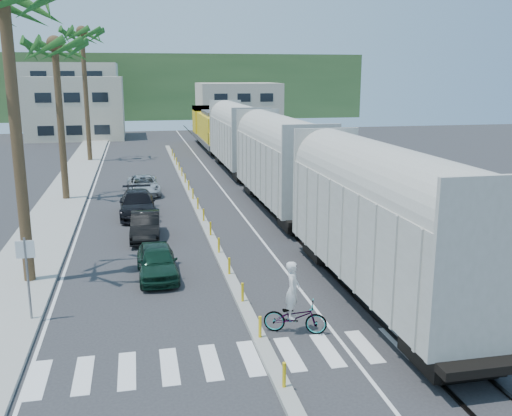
{
  "coord_description": "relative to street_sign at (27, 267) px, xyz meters",
  "views": [
    {
      "loc": [
        -3.54,
        -17.19,
        8.22
      ],
      "look_at": [
        1.94,
        8.8,
        2.0
      ],
      "focal_mm": 40.0,
      "sensor_mm": 36.0,
      "label": 1
    }
  ],
  "objects": [
    {
      "name": "ground",
      "position": [
        7.3,
        -2.0,
        -1.97
      ],
      "size": [
        140.0,
        140.0,
        0.0
      ],
      "primitive_type": "plane",
      "color": "#28282B",
      "rests_on": "ground"
    },
    {
      "name": "sidewalk",
      "position": [
        -1.2,
        23.0,
        -1.9
      ],
      "size": [
        3.0,
        90.0,
        0.15
      ],
      "primitive_type": "cube",
      "color": "gray",
      "rests_on": "ground"
    },
    {
      "name": "rails",
      "position": [
        12.3,
        26.0,
        -1.94
      ],
      "size": [
        1.56,
        100.0,
        0.06
      ],
      "color": "black",
      "rests_on": "ground"
    },
    {
      "name": "median",
      "position": [
        7.3,
        17.96,
        -1.88
      ],
      "size": [
        0.45,
        60.0,
        0.85
      ],
      "color": "gray",
      "rests_on": "ground"
    },
    {
      "name": "crosswalk",
      "position": [
        7.3,
        -4.0,
        -1.97
      ],
      "size": [
        14.0,
        2.2,
        0.01
      ],
      "primitive_type": "cube",
      "color": "silver",
      "rests_on": "ground"
    },
    {
      "name": "lane_markings",
      "position": [
        5.15,
        23.0,
        -1.97
      ],
      "size": [
        9.42,
        90.0,
        0.01
      ],
      "color": "silver",
      "rests_on": "ground"
    },
    {
      "name": "freight_train",
      "position": [
        12.3,
        20.06,
        0.93
      ],
      "size": [
        3.0,
        60.94,
        5.85
      ],
      "color": "#A3A195",
      "rests_on": "ground"
    },
    {
      "name": "palm_trees",
      "position": [
        -0.8,
        20.7,
        8.84
      ],
      "size": [
        3.5,
        37.2,
        13.75
      ],
      "color": "brown",
      "rests_on": "ground"
    },
    {
      "name": "street_sign",
      "position": [
        0.0,
        0.0,
        0.0
      ],
      "size": [
        0.6,
        0.08,
        3.0
      ],
      "color": "slate",
      "rests_on": "ground"
    },
    {
      "name": "buildings",
      "position": [
        0.89,
        69.66,
        2.39
      ],
      "size": [
        38.0,
        27.0,
        10.0
      ],
      "color": "#BCAE95",
      "rests_on": "ground"
    },
    {
      "name": "hillside",
      "position": [
        7.3,
        98.0,
        4.03
      ],
      "size": [
        80.0,
        20.0,
        12.0
      ],
      "primitive_type": "cube",
      "color": "#385628",
      "rests_on": "ground"
    },
    {
      "name": "car_lead",
      "position": [
        4.38,
        3.67,
        -1.29
      ],
      "size": [
        1.83,
        4.08,
        1.36
      ],
      "primitive_type": "imported",
      "rotation": [
        0.0,
        0.0,
        0.03
      ],
      "color": "black",
      "rests_on": "ground"
    },
    {
      "name": "car_second",
      "position": [
        4.03,
        9.56,
        -1.3
      ],
      "size": [
        1.83,
        4.24,
        1.35
      ],
      "primitive_type": "imported",
      "rotation": [
        0.0,
        0.0,
        -0.05
      ],
      "color": "black",
      "rests_on": "ground"
    },
    {
      "name": "car_third",
      "position": [
        3.66,
        14.58,
        -1.23
      ],
      "size": [
        2.11,
        5.1,
        1.48
      ],
      "primitive_type": "imported",
      "rotation": [
        0.0,
        0.0,
        0.0
      ],
      "color": "black",
      "rests_on": "ground"
    },
    {
      "name": "car_rear",
      "position": [
        4.12,
        21.06,
        -1.32
      ],
      "size": [
        2.68,
        4.9,
        1.29
      ],
      "primitive_type": "imported",
      "rotation": [
        0.0,
        0.0,
        0.06
      ],
      "color": "#B4B7B9",
      "rests_on": "ground"
    },
    {
      "name": "cyclist",
      "position": [
        8.54,
        -2.59,
        -1.21
      ],
      "size": [
        2.1,
        2.55,
        2.44
      ],
      "rotation": [
        0.0,
        0.0,
        1.21
      ],
      "color": "#9EA0A5",
      "rests_on": "ground"
    }
  ]
}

